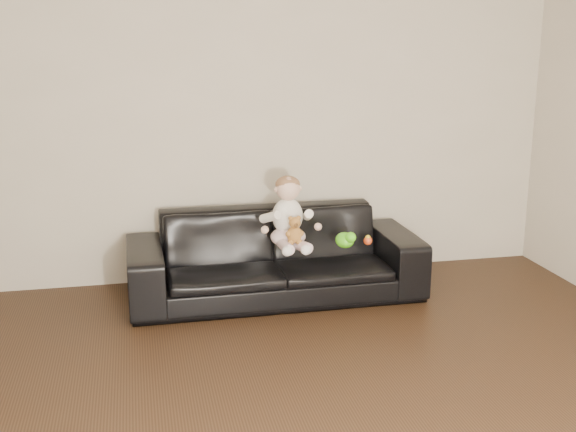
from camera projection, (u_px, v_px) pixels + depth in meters
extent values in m
plane|color=beige|center=(235.00, 112.00, 5.43)|extent=(5.00, 0.00, 5.00)
imported|color=black|center=(275.00, 255.00, 5.25)|extent=(2.11, 0.84, 0.61)
ellipsoid|color=silver|center=(288.00, 237.00, 5.13)|extent=(0.29, 0.26, 0.14)
ellipsoid|color=white|center=(288.00, 216.00, 5.10)|extent=(0.25, 0.22, 0.26)
sphere|color=beige|center=(288.00, 188.00, 5.04)|extent=(0.20, 0.20, 0.17)
ellipsoid|color=#8C603F|center=(288.00, 184.00, 5.04)|extent=(0.20, 0.20, 0.12)
cylinder|color=silver|center=(286.00, 246.00, 4.97)|extent=(0.11, 0.22, 0.08)
cylinder|color=silver|center=(300.00, 245.00, 4.99)|extent=(0.11, 0.22, 0.08)
sphere|color=white|center=(287.00, 251.00, 4.86)|extent=(0.08, 0.08, 0.07)
sphere|color=white|center=(306.00, 250.00, 4.89)|extent=(0.08, 0.08, 0.07)
cylinder|color=white|center=(270.00, 217.00, 5.02)|extent=(0.10, 0.19, 0.12)
cylinder|color=white|center=(308.00, 215.00, 5.07)|extent=(0.10, 0.19, 0.12)
ellipsoid|color=#A46C2F|center=(294.00, 235.00, 4.96)|extent=(0.11, 0.09, 0.12)
sphere|color=#A46C2F|center=(295.00, 223.00, 4.92)|extent=(0.08, 0.08, 0.08)
sphere|color=#A46C2F|center=(290.00, 218.00, 4.92)|extent=(0.03, 0.03, 0.03)
sphere|color=#A46C2F|center=(299.00, 218.00, 4.93)|extent=(0.03, 0.03, 0.03)
sphere|color=#593819|center=(296.00, 225.00, 4.89)|extent=(0.03, 0.03, 0.03)
ellipsoid|color=#59E51B|center=(345.00, 240.00, 5.09)|extent=(0.14, 0.16, 0.11)
sphere|color=#E1441A|center=(368.00, 241.00, 5.16)|extent=(0.07, 0.07, 0.06)
cylinder|color=#1882C6|center=(346.00, 241.00, 5.25)|extent=(0.11, 0.11, 0.01)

